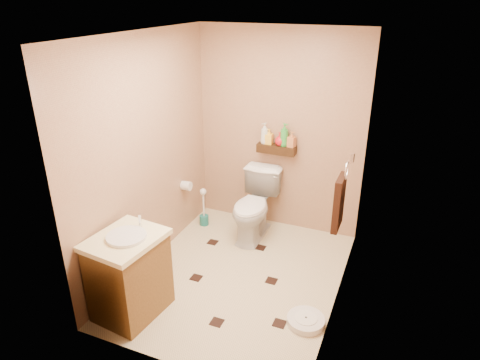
% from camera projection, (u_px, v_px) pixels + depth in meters
% --- Properties ---
extents(ground, '(2.50, 2.50, 0.00)m').
position_uv_depth(ground, '(238.00, 277.00, 4.44)').
color(ground, beige).
rests_on(ground, ground).
extents(wall_back, '(2.00, 0.04, 2.40)m').
position_uv_depth(wall_back, '(279.00, 132.00, 5.01)').
color(wall_back, tan).
rests_on(wall_back, ground).
extents(wall_front, '(2.00, 0.04, 2.40)m').
position_uv_depth(wall_front, '(167.00, 235.00, 2.90)').
color(wall_front, tan).
rests_on(wall_front, ground).
extents(wall_left, '(0.04, 2.50, 2.40)m').
position_uv_depth(wall_left, '(147.00, 156.00, 4.31)').
color(wall_left, tan).
rests_on(wall_left, ground).
extents(wall_right, '(0.04, 2.50, 2.40)m').
position_uv_depth(wall_right, '(347.00, 187.00, 3.61)').
color(wall_right, tan).
rests_on(wall_right, ground).
extents(ceiling, '(2.00, 2.50, 0.02)m').
position_uv_depth(ceiling, '(238.00, 34.00, 3.47)').
color(ceiling, white).
rests_on(ceiling, wall_back).
extents(wall_shelf, '(0.46, 0.14, 0.10)m').
position_uv_depth(wall_shelf, '(276.00, 149.00, 5.02)').
color(wall_shelf, '#381F0F').
rests_on(wall_shelf, wall_back).
extents(floor_accents, '(1.25, 1.41, 0.01)m').
position_uv_depth(floor_accents, '(239.00, 279.00, 4.40)').
color(floor_accents, black).
rests_on(floor_accents, ground).
extents(toilet, '(0.46, 0.79, 0.80)m').
position_uv_depth(toilet, '(254.00, 206.00, 5.03)').
color(toilet, white).
rests_on(toilet, ground).
extents(vanity, '(0.60, 0.70, 0.91)m').
position_uv_depth(vanity, '(129.00, 274.00, 3.81)').
color(vanity, brown).
rests_on(vanity, ground).
extents(bathroom_scale, '(0.37, 0.37, 0.07)m').
position_uv_depth(bathroom_scale, '(306.00, 321.00, 3.80)').
color(bathroom_scale, silver).
rests_on(bathroom_scale, ground).
extents(toilet_brush, '(0.11, 0.11, 0.50)m').
position_uv_depth(toilet_brush, '(204.00, 212.00, 5.37)').
color(toilet_brush, '#1B6C67').
rests_on(toilet_brush, ground).
extents(towel_ring, '(0.12, 0.30, 0.76)m').
position_uv_depth(towel_ring, '(339.00, 200.00, 3.95)').
color(towel_ring, silver).
rests_on(towel_ring, wall_right).
extents(toilet_paper, '(0.12, 0.11, 0.12)m').
position_uv_depth(toilet_paper, '(186.00, 186.00, 5.08)').
color(toilet_paper, silver).
rests_on(toilet_paper, wall_left).
extents(bottle_a, '(0.13, 0.13, 0.25)m').
position_uv_depth(bottle_a, '(265.00, 133.00, 5.00)').
color(bottle_a, silver).
rests_on(bottle_a, wall_shelf).
extents(bottle_b, '(0.08, 0.08, 0.18)m').
position_uv_depth(bottle_b, '(269.00, 137.00, 4.99)').
color(bottle_b, yellow).
rests_on(bottle_b, wall_shelf).
extents(bottle_c, '(0.16, 0.16, 0.16)m').
position_uv_depth(bottle_c, '(280.00, 139.00, 4.95)').
color(bottle_c, red).
rests_on(bottle_c, wall_shelf).
extents(bottle_d, '(0.13, 0.13, 0.27)m').
position_uv_depth(bottle_d, '(284.00, 135.00, 4.91)').
color(bottle_d, green).
rests_on(bottle_d, wall_shelf).
extents(bottle_e, '(0.10, 0.09, 0.18)m').
position_uv_depth(bottle_e, '(292.00, 139.00, 4.90)').
color(bottle_e, '#C57441').
rests_on(bottle_e, wall_shelf).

